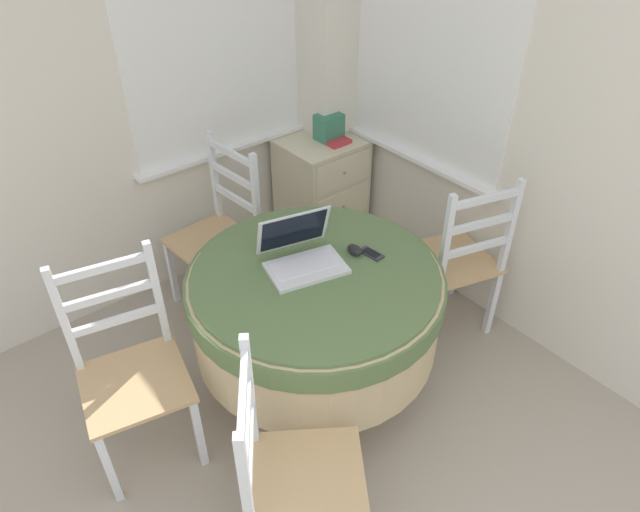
{
  "coord_description": "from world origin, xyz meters",
  "views": [
    {
      "loc": [
        -0.34,
        0.12,
        2.31
      ],
      "look_at": [
        1.07,
        1.84,
        0.65
      ],
      "focal_mm": 32.0,
      "sensor_mm": 36.0,
      "label": 1
    }
  ],
  "objects": [
    {
      "name": "corner_room_shell",
      "position": [
        1.19,
        1.87,
        1.28
      ],
      "size": [
        4.32,
        4.81,
        2.55
      ],
      "color": "silver",
      "rests_on": "ground_plane"
    },
    {
      "name": "round_dining_table",
      "position": [
        0.92,
        1.69,
        0.54
      ],
      "size": [
        1.18,
        1.18,
        0.72
      ],
      "color": "#4C3D2D",
      "rests_on": "ground_plane"
    },
    {
      "name": "laptop",
      "position": [
        0.91,
        1.78,
        0.77
      ],
      "size": [
        0.41,
        0.38,
        0.23
      ],
      "color": "silver",
      "rests_on": "round_dining_table"
    },
    {
      "name": "computer_mouse",
      "position": [
        1.15,
        1.68,
        0.74
      ],
      "size": [
        0.06,
        0.09,
        0.04
      ],
      "color": "black",
      "rests_on": "round_dining_table"
    },
    {
      "name": "cell_phone",
      "position": [
        1.21,
        1.63,
        0.73
      ],
      "size": [
        0.06,
        0.12,
        0.01
      ],
      "color": "#2D2D33",
      "rests_on": "round_dining_table"
    },
    {
      "name": "dining_chair_near_back_window",
      "position": [
        0.91,
        2.55,
        0.47
      ],
      "size": [
        0.46,
        0.47,
        1.0
      ],
      "color": "tan",
      "rests_on": "ground_plane"
    },
    {
      "name": "dining_chair_near_right_window",
      "position": [
        1.76,
        1.54,
        0.47
      ],
      "size": [
        0.54,
        0.53,
        1.0
      ],
      "color": "tan",
      "rests_on": "ground_plane"
    },
    {
      "name": "dining_chair_camera_near",
      "position": [
        0.31,
        1.07,
        0.47
      ],
      "size": [
        0.6,
        0.6,
        1.0
      ],
      "color": "tan",
      "rests_on": "ground_plane"
    },
    {
      "name": "dining_chair_left_flank",
      "position": [
        0.08,
        1.91,
        0.47
      ],
      "size": [
        0.51,
        0.51,
        1.0
      ],
      "color": "tan",
      "rests_on": "ground_plane"
    },
    {
      "name": "corner_cabinet",
      "position": [
        1.77,
        2.69,
        0.38
      ],
      "size": [
        0.51,
        0.47,
        0.75
      ],
      "color": "beige",
      "rests_on": "ground_plane"
    },
    {
      "name": "storage_box",
      "position": [
        1.82,
        2.67,
        0.83
      ],
      "size": [
        0.16,
        0.13,
        0.16
      ],
      "color": "#387A5B",
      "rests_on": "corner_cabinet"
    },
    {
      "name": "book_on_cabinet",
      "position": [
        1.81,
        2.62,
        0.76
      ],
      "size": [
        0.15,
        0.19,
        0.02
      ],
      "color": "#BC3338",
      "rests_on": "corner_cabinet"
    }
  ]
}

